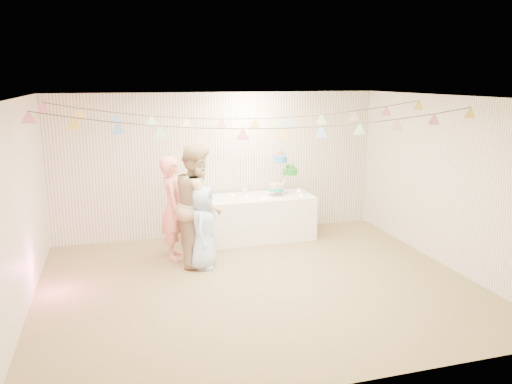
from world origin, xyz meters
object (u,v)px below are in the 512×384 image
object	(u,v)px
table	(254,218)
person_adult_a	(173,208)
person_adult_b	(198,204)
cake_stand	(283,176)
person_child	(203,228)

from	to	relation	value
table	person_adult_a	xyz separation A→B (m)	(-1.51, -0.59, 0.44)
person_adult_b	cake_stand	bearing A→B (deg)	-50.90
table	person_adult_b	world-z (taller)	person_adult_b
person_adult_a	table	bearing A→B (deg)	-62.88
cake_stand	person_child	bearing A→B (deg)	-144.92
person_adult_a	person_child	bearing A→B (deg)	-139.61
person_adult_a	person_adult_b	world-z (taller)	person_adult_b
table	person_adult_b	distance (m)	1.56
person_child	person_adult_a	bearing A→B (deg)	54.82
cake_stand	person_adult_b	distance (m)	1.96
cake_stand	person_adult_b	bearing A→B (deg)	-151.08
table	person_child	xyz separation A→B (m)	(-1.13, -1.13, 0.24)
table	person_adult_a	bearing A→B (deg)	-158.76
table	person_adult_a	distance (m)	1.68
table	person_child	distance (m)	1.62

